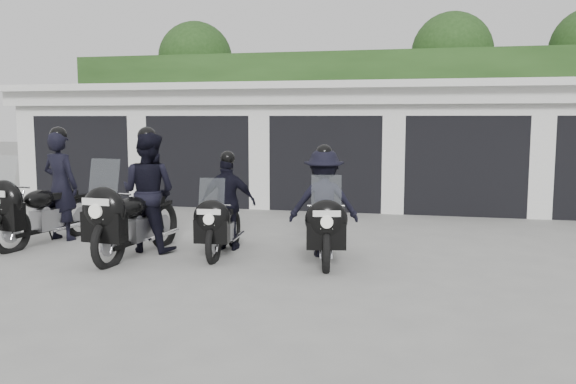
% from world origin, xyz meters
% --- Properties ---
extents(ground, '(80.00, 80.00, 0.00)m').
position_xyz_m(ground, '(0.00, 0.00, 0.00)').
color(ground, gray).
rests_on(ground, ground).
extents(garage_block, '(16.40, 6.80, 2.96)m').
position_xyz_m(garage_block, '(-0.00, 8.06, 1.42)').
color(garage_block, silver).
rests_on(garage_block, ground).
extents(background_vegetation, '(20.00, 3.90, 5.80)m').
position_xyz_m(background_vegetation, '(0.37, 12.92, 2.77)').
color(background_vegetation, '#1C3714').
rests_on(background_vegetation, ground).
extents(police_bike_a, '(0.97, 2.35, 2.06)m').
position_xyz_m(police_bike_a, '(-4.05, 0.86, 0.82)').
color(police_bike_a, black).
rests_on(police_bike_a, ground).
extents(police_bike_b, '(1.00, 2.38, 2.07)m').
position_xyz_m(police_bike_b, '(-2.08, 0.47, 0.87)').
color(police_bike_b, black).
rests_on(police_bike_b, ground).
extents(police_bike_c, '(0.95, 1.92, 1.67)m').
position_xyz_m(police_bike_c, '(-0.83, 0.90, 0.71)').
color(police_bike_c, black).
rests_on(police_bike_c, ground).
extents(police_bike_d, '(1.17, 2.04, 1.80)m').
position_xyz_m(police_bike_d, '(0.78, 0.82, 0.77)').
color(police_bike_d, black).
rests_on(police_bike_d, ground).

